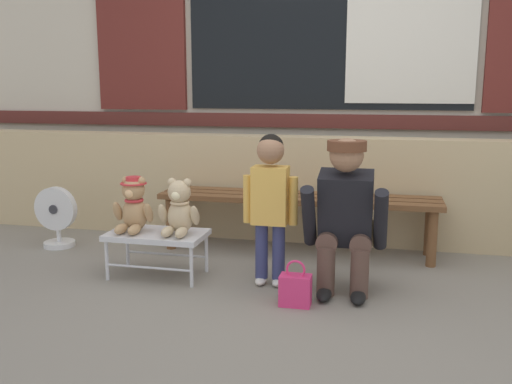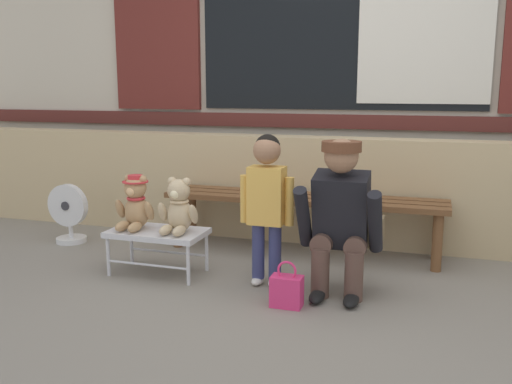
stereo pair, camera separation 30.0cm
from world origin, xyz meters
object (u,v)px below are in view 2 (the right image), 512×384
Objects in this scene: child_standing at (267,193)px; adult_crouching at (342,217)px; small_display_bench at (157,235)px; handbag_on_ground at (286,291)px; floor_fan at (69,214)px; wooden_bench_long at (303,205)px; teddy_bear_with_hat at (135,203)px; teddy_bear_plain at (179,208)px.

child_standing reaches higher than adult_crouching.
child_standing is at bearing 0.95° from small_display_bench.
handbag_on_ground is 0.57× the size of floor_fan.
child_standing is (-0.06, -0.75, 0.22)m from wooden_bench_long.
wooden_bench_long reaches higher than handbag_on_ground.
teddy_bear_with_hat reaches higher than wooden_bench_long.
child_standing reaches higher than floor_fan.
teddy_bear_plain is 1.34× the size of handbag_on_ground.
small_display_bench is 1.03m from handbag_on_ground.
wooden_bench_long is 0.78m from child_standing.
teddy_bear_with_hat is at bearing 179.64° from adult_crouching.
handbag_on_ground is at bearing -81.57° from wooden_bench_long.
floor_fan reaches higher than small_display_bench.
teddy_bear_plain is 0.94m from handbag_on_ground.
handbag_on_ground is at bearing -55.81° from child_standing.
floor_fan reaches higher than wooden_bench_long.
teddy_bear_plain is 0.61m from child_standing.
handbag_on_ground is (1.13, -0.30, -0.38)m from teddy_bear_with_hat.
handbag_on_ground is (-0.26, -0.30, -0.38)m from adult_crouching.
floor_fan is (-1.04, 0.46, -0.03)m from small_display_bench.
floor_fan is at bearing -170.81° from wooden_bench_long.
teddy_bear_with_hat is 1.34× the size of handbag_on_ground.
adult_crouching is at bearing -0.43° from teddy_bear_plain.
adult_crouching is at bearing -0.36° from teddy_bear_with_hat.
floor_fan is (-1.80, 0.45, -0.35)m from child_standing.
adult_crouching is (1.07, -0.01, 0.02)m from teddy_bear_plain.
floor_fan is (-0.88, 0.46, -0.23)m from teddy_bear_with_hat.
wooden_bench_long is 1.12m from small_display_bench.
wooden_bench_long is at bearing 43.08° from small_display_bench.
floor_fan is at bearing 152.32° from teddy_bear_with_hat.
small_display_bench is 1.25m from adult_crouching.
child_standing reaches higher than teddy_bear_with_hat.
teddy_bear_plain is at bearing 179.57° from adult_crouching.
handbag_on_ground is (0.16, -1.06, -0.28)m from wooden_bench_long.
teddy_bear_plain reaches higher than handbag_on_ground.
handbag_on_ground is at bearing -131.44° from adult_crouching.
small_display_bench is 1.33× the size of floor_fan.
handbag_on_ground is (0.21, -0.31, -0.50)m from child_standing.
handbag_on_ground is at bearing -20.47° from teddy_bear_plain.
teddy_bear_with_hat reaches higher than floor_fan.
small_display_bench is at bearing -0.77° from teddy_bear_with_hat.
teddy_bear_with_hat is 1.02m from floor_fan.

